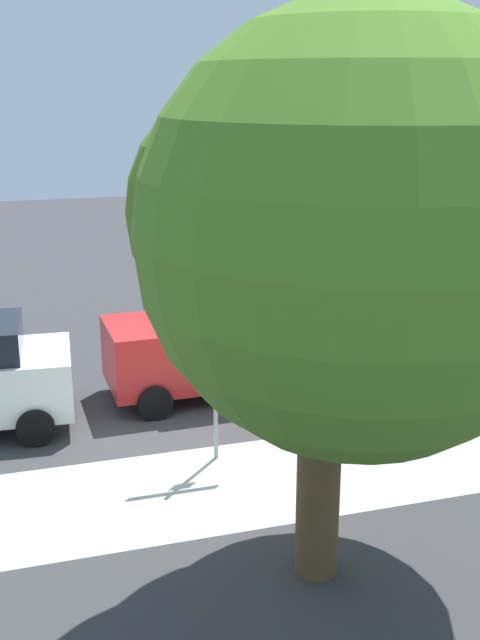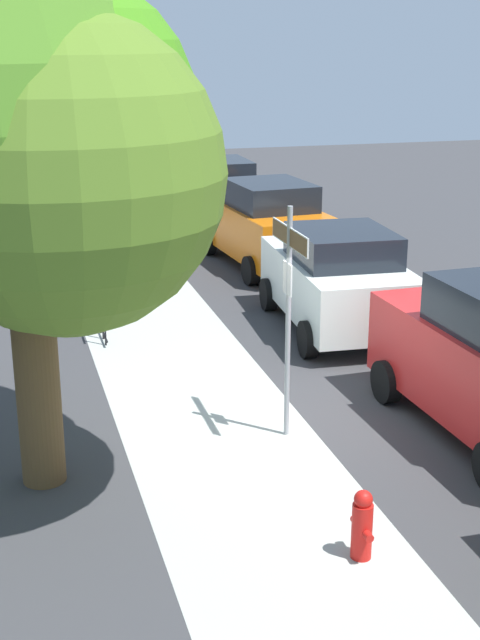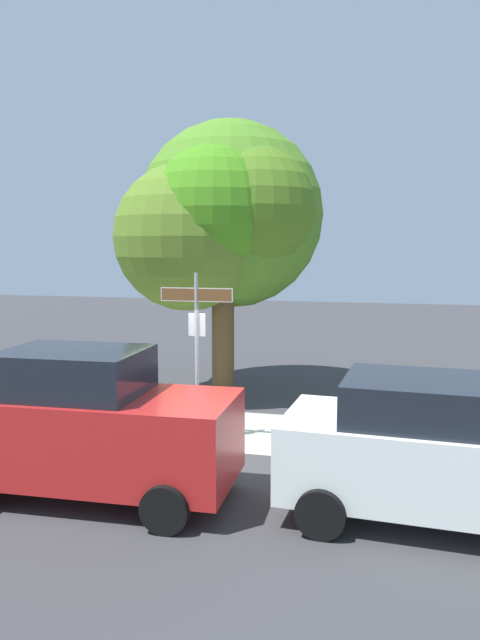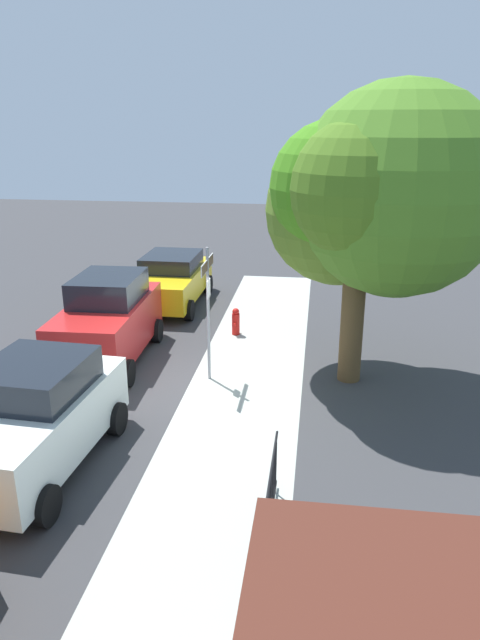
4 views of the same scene
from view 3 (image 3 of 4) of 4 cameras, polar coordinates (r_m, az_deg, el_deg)
ground_plane at (r=11.06m, az=-2.27°, el=-12.23°), size 60.00×60.00×0.00m
sidewalk_strip at (r=11.93m, az=8.96°, el=-10.85°), size 24.00×2.60×0.00m
street_sign at (r=11.07m, az=-4.10°, el=-0.80°), size 1.36×0.07×3.16m
shade_tree at (r=14.49m, az=-1.68°, el=9.50°), size 4.65×5.15×6.66m
car_red at (r=9.15m, az=-14.06°, el=-9.55°), size 4.22×2.08×2.16m
car_white at (r=8.55m, az=17.78°, el=-11.60°), size 4.14×2.31×1.91m
fire_hydrant at (r=12.84m, az=-16.83°, el=-8.01°), size 0.42×0.22×0.78m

